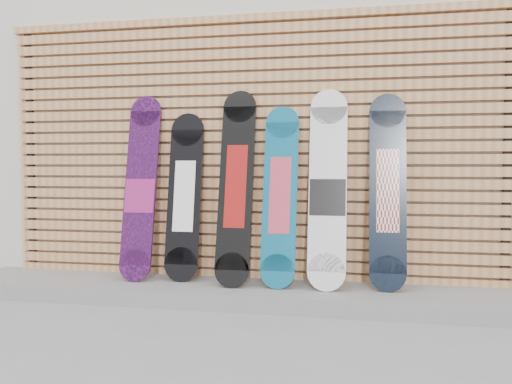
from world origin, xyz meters
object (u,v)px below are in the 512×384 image
at_px(snowboard_4, 328,189).
at_px(snowboard_5, 388,191).
at_px(snowboard_0, 141,188).
at_px(snowboard_2, 236,186).
at_px(snowboard_3, 280,195).
at_px(snowboard_1, 184,196).

bearing_deg(snowboard_4, snowboard_5, 4.37).
bearing_deg(snowboard_0, snowboard_2, -1.77).
relative_size(snowboard_2, snowboard_5, 1.04).
xyz_separation_m(snowboard_2, snowboard_3, (0.35, 0.02, -0.07)).
height_order(snowboard_2, snowboard_5, snowboard_2).
bearing_deg(snowboard_3, snowboard_4, -0.83).
bearing_deg(snowboard_5, snowboard_4, -175.63).
xyz_separation_m(snowboard_0, snowboard_5, (1.99, 0.02, -0.00)).
bearing_deg(snowboard_5, snowboard_3, -177.97).
distance_m(snowboard_3, snowboard_5, 0.82).
bearing_deg(snowboard_2, snowboard_5, 2.16).
xyz_separation_m(snowboard_1, snowboard_5, (1.62, -0.02, 0.06)).
xyz_separation_m(snowboard_3, snowboard_4, (0.37, -0.01, 0.05)).
xyz_separation_m(snowboard_2, snowboard_4, (0.72, 0.01, -0.02)).
xyz_separation_m(snowboard_1, snowboard_2, (0.45, -0.06, 0.09)).
relative_size(snowboard_1, snowboard_2, 0.89).
relative_size(snowboard_1, snowboard_5, 0.92).
xyz_separation_m(snowboard_0, snowboard_4, (1.54, -0.02, 0.01)).
relative_size(snowboard_1, snowboard_4, 0.89).
bearing_deg(snowboard_3, snowboard_0, 179.51).
relative_size(snowboard_2, snowboard_4, 1.01).
distance_m(snowboard_2, snowboard_4, 0.72).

